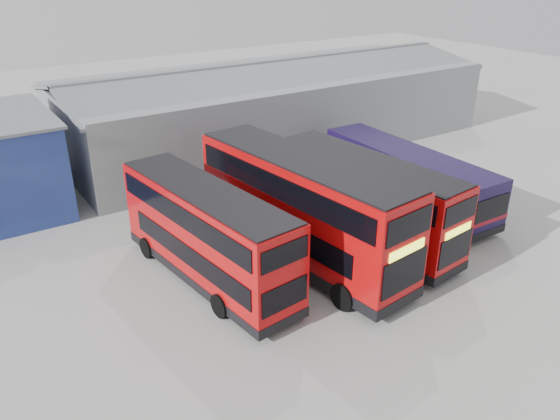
# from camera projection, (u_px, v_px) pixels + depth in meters

# --- Properties ---
(ground_plane) EXTENTS (120.00, 120.00, 0.00)m
(ground_plane) POSITION_uv_depth(u_px,v_px,m) (380.00, 302.00, 21.77)
(ground_plane) COLOR gray
(ground_plane) RESTS_ON ground
(maintenance_shed) EXTENTS (30.50, 12.00, 5.89)m
(maintenance_shed) POSITION_uv_depth(u_px,v_px,m) (275.00, 105.00, 39.76)
(maintenance_shed) COLOR gray
(maintenance_shed) RESTS_ON ground
(double_decker_left) EXTENTS (3.45, 10.08, 4.19)m
(double_decker_left) POSITION_uv_depth(u_px,v_px,m) (207.00, 236.00, 22.42)
(double_decker_left) COLOR #B50A0C
(double_decker_left) RESTS_ON ground
(double_decker_centre) EXTENTS (3.95, 11.67, 4.84)m
(double_decker_centre) POSITION_uv_depth(u_px,v_px,m) (302.00, 211.00, 23.84)
(double_decker_centre) COLOR #B50A0C
(double_decker_centre) RESTS_ON ground
(double_decker_right) EXTENTS (3.37, 10.13, 4.21)m
(double_decker_right) POSITION_uv_depth(u_px,v_px,m) (366.00, 202.00, 25.52)
(double_decker_right) COLOR #B50A0C
(double_decker_right) RESTS_ON ground
(single_decker_blue) EXTENTS (2.98, 11.32, 3.05)m
(single_decker_blue) POSITION_uv_depth(u_px,v_px,m) (406.00, 178.00, 29.81)
(single_decker_blue) COLOR #100B33
(single_decker_blue) RESTS_ON ground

